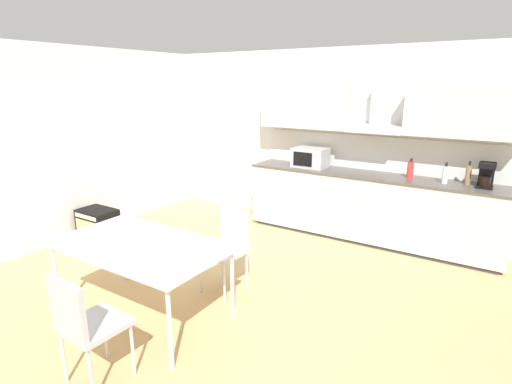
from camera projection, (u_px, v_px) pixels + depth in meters
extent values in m
cube|color=tan|center=(208.00, 300.00, 4.05)|extent=(7.95, 8.26, 0.02)
cube|color=silver|center=(324.00, 139.00, 5.98)|extent=(6.36, 0.10, 2.60)
cube|color=silver|center=(40.00, 149.00, 5.10)|extent=(0.10, 6.61, 2.60)
cube|color=#333333|center=(365.00, 237.00, 5.61)|extent=(3.26, 0.54, 0.05)
cube|color=beige|center=(367.00, 207.00, 5.49)|extent=(3.40, 0.58, 0.85)
cube|color=#4C4742|center=(370.00, 175.00, 5.37)|extent=(3.42, 0.60, 0.03)
cube|color=silver|center=(266.00, 182.00, 5.94)|extent=(0.01, 0.01, 0.14)
cube|color=silver|center=(295.00, 187.00, 5.69)|extent=(0.01, 0.01, 0.14)
cube|color=silver|center=(327.00, 191.00, 5.44)|extent=(0.01, 0.01, 0.14)
cube|color=silver|center=(361.00, 197.00, 5.19)|extent=(0.01, 0.01, 0.14)
cube|color=silver|center=(377.00, 154.00, 5.53)|extent=(3.40, 0.02, 0.48)
cube|color=beige|center=(306.00, 106.00, 5.78)|extent=(1.33, 0.34, 0.62)
cube|color=beige|center=(465.00, 112.00, 4.70)|extent=(1.33, 0.34, 0.62)
cube|color=#B7BABF|center=(376.00, 128.00, 5.29)|extent=(0.74, 0.40, 0.10)
cube|color=#B7BABF|center=(380.00, 106.00, 5.31)|extent=(0.20, 0.16, 0.57)
cube|color=#ADADB2|center=(310.00, 158.00, 5.79)|extent=(0.48, 0.34, 0.28)
cube|color=black|center=(303.00, 159.00, 5.67)|extent=(0.29, 0.01, 0.20)
cube|color=black|center=(484.00, 187.00, 4.67)|extent=(0.18, 0.18, 0.02)
cylinder|color=black|center=(485.00, 181.00, 4.64)|extent=(0.12, 0.12, 0.12)
cube|color=black|center=(486.00, 174.00, 4.68)|extent=(0.16, 0.08, 0.30)
cube|color=black|center=(488.00, 165.00, 4.59)|extent=(0.18, 0.16, 0.06)
cylinder|color=brown|center=(468.00, 175.00, 4.78)|extent=(0.06, 0.06, 0.24)
cylinder|color=black|center=(470.00, 163.00, 4.74)|extent=(0.03, 0.03, 0.05)
cylinder|color=white|center=(445.00, 175.00, 4.85)|extent=(0.07, 0.07, 0.21)
cylinder|color=black|center=(447.00, 164.00, 4.81)|extent=(0.03, 0.03, 0.05)
cylinder|color=red|center=(410.00, 170.00, 5.12)|extent=(0.08, 0.08, 0.21)
cylinder|color=black|center=(411.00, 160.00, 5.08)|extent=(0.03, 0.03, 0.05)
cube|color=white|center=(140.00, 245.00, 3.58)|extent=(1.57, 0.92, 0.04)
cylinder|color=silver|center=(56.00, 279.00, 3.73)|extent=(0.04, 0.04, 0.69)
cylinder|color=silver|center=(170.00, 329.00, 2.98)|extent=(0.04, 0.04, 0.69)
cylinder|color=silver|center=(125.00, 250.00, 4.38)|extent=(0.04, 0.04, 0.69)
cylinder|color=silver|center=(232.00, 285.00, 3.63)|extent=(0.04, 0.04, 0.69)
cube|color=#B2B2B7|center=(223.00, 252.00, 4.09)|extent=(0.44, 0.44, 0.04)
cube|color=#B2B2B7|center=(235.00, 227.00, 4.16)|extent=(0.38, 0.08, 0.40)
cylinder|color=silver|center=(224.00, 284.00, 3.92)|extent=(0.02, 0.02, 0.43)
cylinder|color=silver|center=(200.00, 274.00, 4.12)|extent=(0.02, 0.02, 0.43)
cylinder|color=silver|center=(247.00, 271.00, 4.17)|extent=(0.02, 0.02, 0.43)
cylinder|color=silver|center=(223.00, 263.00, 4.38)|extent=(0.02, 0.02, 0.43)
cube|color=#B2B2B7|center=(95.00, 325.00, 2.85)|extent=(0.42, 0.42, 0.04)
cube|color=#B2B2B7|center=(67.00, 309.00, 2.65)|extent=(0.38, 0.06, 0.40)
cylinder|color=silver|center=(105.00, 333.00, 3.14)|extent=(0.02, 0.02, 0.43)
cylinder|color=silver|center=(133.00, 349.00, 2.95)|extent=(0.02, 0.02, 0.43)
cylinder|color=silver|center=(64.00, 357.00, 2.87)|extent=(0.02, 0.02, 0.43)
cylinder|color=silver|center=(91.00, 376.00, 2.68)|extent=(0.02, 0.02, 0.43)
cube|color=black|center=(98.00, 225.00, 5.54)|extent=(0.52, 0.36, 0.44)
cube|color=tan|center=(87.00, 231.00, 5.39)|extent=(0.44, 0.01, 0.29)
cube|color=beige|center=(85.00, 217.00, 5.34)|extent=(0.44, 0.01, 0.05)
cone|color=silver|center=(130.00, 125.00, 3.30)|extent=(0.32, 0.32, 0.22)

